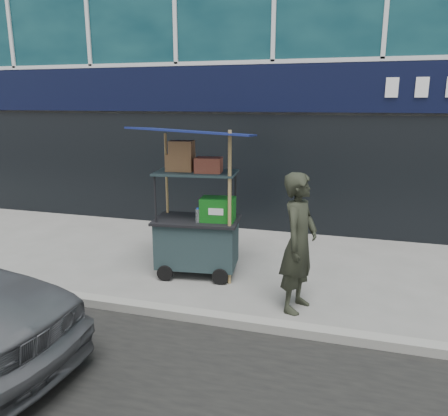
% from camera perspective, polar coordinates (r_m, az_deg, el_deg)
% --- Properties ---
extents(ground, '(80.00, 80.00, 0.00)m').
position_cam_1_polar(ground, '(5.77, -1.47, -13.72)').
color(ground, slate).
rests_on(ground, ground).
extents(curb, '(80.00, 0.18, 0.12)m').
position_cam_1_polar(curb, '(5.57, -2.11, -14.08)').
color(curb, gray).
rests_on(curb, ground).
extents(vendor_cart, '(1.85, 1.41, 2.32)m').
position_cam_1_polar(vendor_cart, '(6.75, -3.42, -2.11)').
color(vendor_cart, '#1B2B2F').
rests_on(vendor_cart, ground).
extents(vendor_man, '(0.59, 0.75, 1.81)m').
position_cam_1_polar(vendor_man, '(5.66, 9.76, -4.51)').
color(vendor_man, black).
rests_on(vendor_man, ground).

